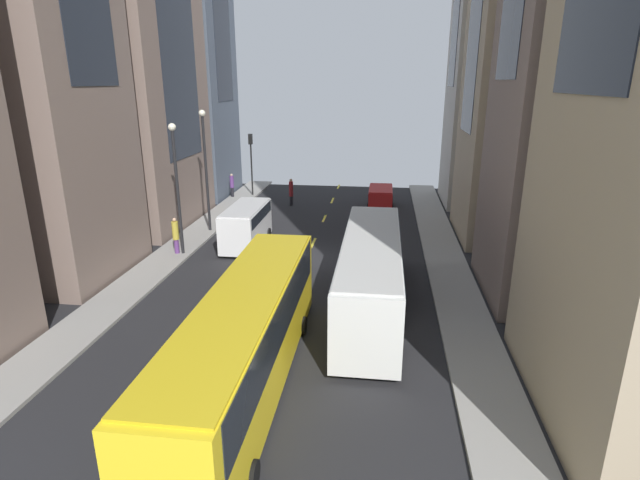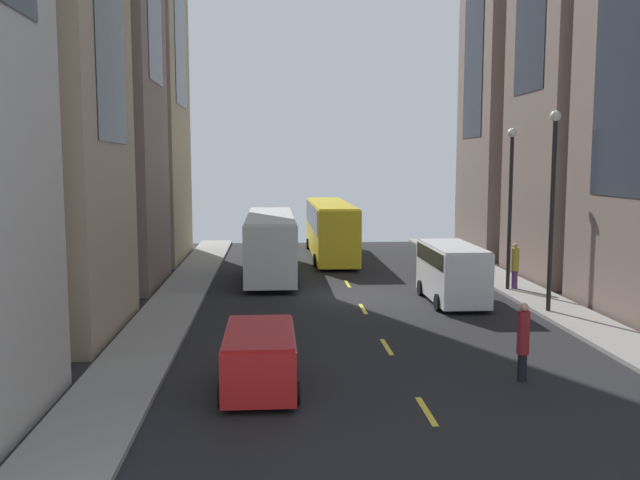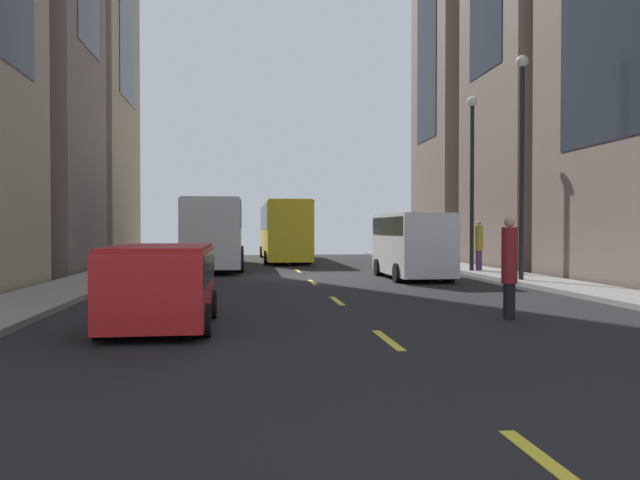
{
  "view_description": "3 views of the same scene",
  "coord_description": "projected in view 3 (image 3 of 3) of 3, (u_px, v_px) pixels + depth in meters",
  "views": [
    {
      "loc": [
        -4.3,
        27.34,
        10.09
      ],
      "look_at": [
        -1.06,
        1.88,
        1.8
      ],
      "focal_mm": 27.86,
      "sensor_mm": 36.0,
      "label": 1
    },
    {
      "loc": [
        -3.82,
        -31.28,
        6.22
      ],
      "look_at": [
        -1.76,
        -1.85,
        2.84
      ],
      "focal_mm": 38.28,
      "sensor_mm": 36.0,
      "label": 2
    },
    {
      "loc": [
        -2.57,
        -25.74,
        2.0
      ],
      "look_at": [
        1.12,
        3.62,
        1.45
      ],
      "focal_mm": 34.58,
      "sensor_mm": 36.0,
      "label": 3
    }
  ],
  "objects": [
    {
      "name": "lane_stripe_4",
      "position": [
        298.0,
        271.0,
        28.87
      ],
      "size": [
        0.16,
        2.0,
        0.01
      ],
      "primitive_type": "cube",
      "color": "yellow",
      "rests_on": "ground"
    },
    {
      "name": "pedestrian_waiting_curb",
      "position": [
        479.0,
        244.0,
        27.26
      ],
      "size": [
        0.38,
        0.38,
        2.19
      ],
      "rotation": [
        0.0,
        0.0,
        2.49
      ],
      "color": "#593372",
      "rests_on": "ground"
    },
    {
      "name": "streetcar_yellow",
      "position": [
        283.0,
        227.0,
        38.94
      ],
      "size": [
        2.7,
        13.29,
        3.59
      ],
      "color": "yellow",
      "rests_on": "ground"
    },
    {
      "name": "sidewalk_east",
      "position": [
        489.0,
        273.0,
        26.9
      ],
      "size": [
        2.34,
        44.0,
        0.15
      ],
      "primitive_type": "cube",
      "color": "gray",
      "rests_on": "ground"
    },
    {
      "name": "sidewalk_west",
      "position": [
        104.0,
        276.0,
        24.87
      ],
      "size": [
        2.34,
        44.0,
        0.15
      ],
      "primitive_type": "cube",
      "color": "gray",
      "rests_on": "ground"
    },
    {
      "name": "lane_stripe_7",
      "position": [
        277.0,
        255.0,
        46.72
      ],
      "size": [
        0.16,
        2.0,
        0.01
      ],
      "primitive_type": "cube",
      "color": "yellow",
      "rests_on": "ground"
    },
    {
      "name": "lane_stripe_6",
      "position": [
        282.0,
        259.0,
        40.77
      ],
      "size": [
        0.16,
        2.0,
        0.01
      ],
      "primitive_type": "cube",
      "color": "yellow",
      "rests_on": "ground"
    },
    {
      "name": "streetlamp_far",
      "position": [
        472.0,
        165.0,
        27.1
      ],
      "size": [
        0.44,
        0.44,
        7.66
      ],
      "color": "black",
      "rests_on": "ground"
    },
    {
      "name": "lane_stripe_1",
      "position": [
        388.0,
        340.0,
        11.01
      ],
      "size": [
        0.16,
        2.0,
        0.01
      ],
      "primitive_type": "cube",
      "color": "yellow",
      "rests_on": "ground"
    },
    {
      "name": "ground_plane",
      "position": [
        304.0,
        276.0,
        25.89
      ],
      "size": [
        42.6,
        42.6,
        0.0
      ],
      "primitive_type": "plane",
      "color": "black"
    },
    {
      "name": "lane_stripe_0",
      "position": [
        558.0,
        471.0,
        5.06
      ],
      "size": [
        0.16,
        2.0,
        0.01
      ],
      "primitive_type": "cube",
      "color": "yellow",
      "rests_on": "ground"
    },
    {
      "name": "lane_stripe_3",
      "position": [
        312.0,
        282.0,
        22.91
      ],
      "size": [
        0.16,
        2.0,
        0.01
      ],
      "primitive_type": "cube",
      "color": "yellow",
      "rests_on": "ground"
    },
    {
      "name": "lane_stripe_5",
      "position": [
        289.0,
        264.0,
        34.82
      ],
      "size": [
        0.16,
        2.0,
        0.01
      ],
      "primitive_type": "cube",
      "color": "yellow",
      "rests_on": "ground"
    },
    {
      "name": "car_red_0",
      "position": [
        161.0,
        279.0,
        12.4
      ],
      "size": [
        2.09,
        4.01,
        1.66
      ],
      "color": "red",
      "rests_on": "ground"
    },
    {
      "name": "lane_stripe_2",
      "position": [
        337.0,
        301.0,
        16.96
      ],
      "size": [
        0.16,
        2.0,
        0.01
      ],
      "primitive_type": "cube",
      "color": "yellow",
      "rests_on": "ground"
    },
    {
      "name": "delivery_van_white",
      "position": [
        412.0,
        241.0,
        24.51
      ],
      "size": [
        2.25,
        5.39,
        2.58
      ],
      "color": "white",
      "rests_on": "ground"
    },
    {
      "name": "city_bus_white",
      "position": [
        216.0,
        228.0,
        31.58
      ],
      "size": [
        2.8,
        12.35,
        3.35
      ],
      "color": "silver",
      "rests_on": "ground"
    },
    {
      "name": "pedestrian_walking_far",
      "position": [
        509.0,
        264.0,
        13.55
      ],
      "size": [
        0.35,
        0.35,
        2.27
      ],
      "rotation": [
        0.0,
        0.0,
        4.83
      ],
      "color": "black",
      "rests_on": "ground"
    },
    {
      "name": "streetlamp_near",
      "position": [
        522.0,
        145.0,
        22.26
      ],
      "size": [
        0.44,
        0.44,
        8.11
      ],
      "color": "black",
      "rests_on": "ground"
    }
  ]
}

